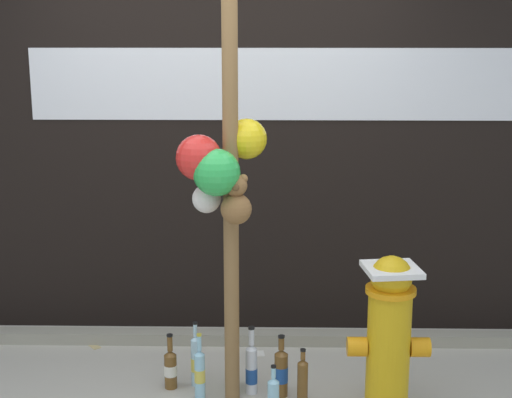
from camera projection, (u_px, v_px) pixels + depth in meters
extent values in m
cube|color=black|center=(221.00, 110.00, 5.06)|extent=(10.00, 0.20, 3.05)
cube|color=silver|center=(327.00, 84.00, 4.90)|extent=(3.91, 0.01, 0.47)
cube|color=gray|center=(220.00, 337.00, 5.03)|extent=(8.00, 0.12, 0.08)
cylinder|color=olive|center=(230.00, 142.00, 3.96)|extent=(0.08, 0.08, 2.96)
sphere|color=red|center=(199.00, 158.00, 3.90)|extent=(0.24, 0.24, 0.24)
sphere|color=yellow|center=(247.00, 139.00, 4.03)|extent=(0.22, 0.22, 0.22)
sphere|color=green|center=(217.00, 173.00, 3.86)|extent=(0.25, 0.25, 0.25)
sphere|color=brown|center=(236.00, 209.00, 3.91)|extent=(0.16, 0.16, 0.16)
sphere|color=brown|center=(236.00, 185.00, 3.88)|extent=(0.12, 0.12, 0.12)
sphere|color=brown|center=(229.00, 179.00, 3.88)|extent=(0.05, 0.05, 0.05)
sphere|color=brown|center=(243.00, 179.00, 3.87)|extent=(0.05, 0.05, 0.05)
sphere|color=brown|center=(236.00, 187.00, 3.83)|extent=(0.04, 0.04, 0.04)
sphere|color=silver|center=(207.00, 199.00, 4.00)|extent=(0.15, 0.15, 0.15)
sphere|color=silver|center=(206.00, 177.00, 3.98)|extent=(0.11, 0.11, 0.11)
sphere|color=silver|center=(199.00, 171.00, 3.97)|extent=(0.04, 0.04, 0.04)
sphere|color=silver|center=(213.00, 171.00, 3.97)|extent=(0.04, 0.04, 0.04)
sphere|color=#9D9992|center=(205.00, 179.00, 3.93)|extent=(0.04, 0.04, 0.04)
cylinder|color=gold|center=(388.00, 353.00, 4.07)|extent=(0.24, 0.24, 0.69)
cylinder|color=orange|center=(391.00, 290.00, 3.99)|extent=(0.27, 0.27, 0.03)
sphere|color=gold|center=(391.00, 276.00, 3.97)|extent=(0.22, 0.22, 0.22)
cylinder|color=orange|center=(357.00, 347.00, 4.07)|extent=(0.11, 0.11, 0.11)
cylinder|color=orange|center=(420.00, 347.00, 4.06)|extent=(0.11, 0.11, 0.11)
cube|color=white|center=(392.00, 269.00, 3.97)|extent=(0.32, 0.32, 0.03)
cylinder|color=#337038|center=(234.00, 369.00, 4.39)|extent=(0.06, 0.06, 0.23)
cone|color=#337038|center=(234.00, 349.00, 4.36)|extent=(0.06, 0.06, 0.02)
cylinder|color=#337038|center=(234.00, 339.00, 4.35)|extent=(0.03, 0.03, 0.10)
cylinder|color=#D8C64C|center=(234.00, 370.00, 4.39)|extent=(0.06, 0.06, 0.07)
cylinder|color=black|center=(234.00, 331.00, 4.34)|extent=(0.03, 0.03, 0.01)
cylinder|color=brown|center=(171.00, 372.00, 4.39)|extent=(0.07, 0.07, 0.20)
cone|color=brown|center=(170.00, 353.00, 4.37)|extent=(0.07, 0.07, 0.03)
cylinder|color=brown|center=(170.00, 344.00, 4.35)|extent=(0.03, 0.03, 0.09)
cylinder|color=silver|center=(171.00, 370.00, 4.39)|extent=(0.08, 0.08, 0.07)
cylinder|color=black|center=(170.00, 335.00, 4.34)|extent=(0.04, 0.04, 0.01)
cone|color=#93CCE0|center=(273.00, 380.00, 4.00)|extent=(0.06, 0.06, 0.03)
cylinder|color=#93CCE0|center=(273.00, 373.00, 3.99)|extent=(0.03, 0.03, 0.06)
cylinder|color=black|center=(274.00, 366.00, 3.99)|extent=(0.03, 0.03, 0.01)
cylinder|color=brown|center=(303.00, 383.00, 4.22)|extent=(0.06, 0.06, 0.24)
cone|color=brown|center=(303.00, 362.00, 4.19)|extent=(0.06, 0.06, 0.02)
cylinder|color=brown|center=(303.00, 355.00, 4.18)|extent=(0.03, 0.03, 0.05)
cylinder|color=black|center=(303.00, 350.00, 4.17)|extent=(0.03, 0.03, 0.01)
cylinder|color=brown|center=(281.00, 375.00, 4.29)|extent=(0.08, 0.08, 0.25)
cone|color=brown|center=(281.00, 352.00, 4.26)|extent=(0.08, 0.08, 0.03)
cylinder|color=brown|center=(281.00, 344.00, 4.25)|extent=(0.03, 0.03, 0.07)
cylinder|color=#1E478C|center=(281.00, 374.00, 4.29)|extent=(0.08, 0.08, 0.09)
cylinder|color=black|center=(281.00, 337.00, 4.24)|extent=(0.04, 0.04, 0.01)
cylinder|color=#93CCE0|center=(200.00, 376.00, 4.26)|extent=(0.06, 0.06, 0.27)
cone|color=#93CCE0|center=(199.00, 353.00, 4.23)|extent=(0.06, 0.06, 0.02)
cylinder|color=#93CCE0|center=(199.00, 343.00, 4.22)|extent=(0.03, 0.03, 0.09)
cylinder|color=#D8C64C|center=(200.00, 376.00, 4.26)|extent=(0.06, 0.06, 0.08)
cylinder|color=gold|center=(199.00, 335.00, 4.20)|extent=(0.03, 0.03, 0.01)
cylinder|color=#B2DBEA|center=(196.00, 363.00, 4.41)|extent=(0.06, 0.06, 0.29)
cone|color=#B2DBEA|center=(195.00, 338.00, 4.38)|extent=(0.06, 0.06, 0.02)
cylinder|color=#B2DBEA|center=(195.00, 330.00, 4.37)|extent=(0.02, 0.02, 0.08)
cylinder|color=#D8C64C|center=(196.00, 365.00, 4.42)|extent=(0.06, 0.06, 0.08)
cylinder|color=black|center=(195.00, 323.00, 4.36)|extent=(0.03, 0.03, 0.01)
cylinder|color=silver|center=(251.00, 371.00, 4.32)|extent=(0.07, 0.07, 0.27)
cone|color=silver|center=(251.00, 347.00, 4.29)|extent=(0.07, 0.07, 0.03)
cylinder|color=silver|center=(251.00, 337.00, 4.28)|extent=(0.03, 0.03, 0.10)
cylinder|color=#1E478C|center=(251.00, 375.00, 4.33)|extent=(0.07, 0.07, 0.09)
cylinder|color=black|center=(251.00, 328.00, 4.26)|extent=(0.04, 0.04, 0.01)
cube|color=silver|center=(258.00, 353.00, 4.87)|extent=(0.09, 0.09, 0.01)
cube|color=tan|center=(95.00, 346.00, 4.98)|extent=(0.10, 0.10, 0.01)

